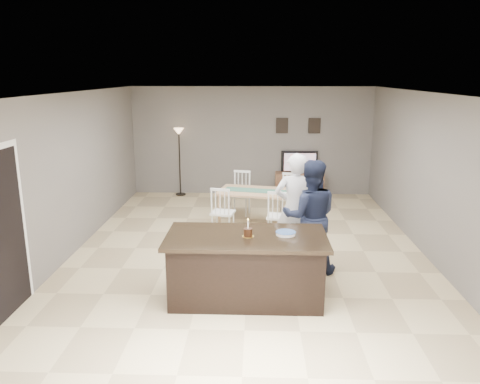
{
  "coord_description": "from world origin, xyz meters",
  "views": [
    {
      "loc": [
        0.13,
        -7.7,
        2.99
      ],
      "look_at": [
        -0.14,
        -0.3,
        1.12
      ],
      "focal_mm": 35.0,
      "sensor_mm": 36.0,
      "label": 1
    }
  ],
  "objects_px": {
    "television": "(300,162)",
    "plate_stack": "(286,233)",
    "woman": "(295,208)",
    "floor_lamp": "(179,144)",
    "kitchen_island": "(246,267)",
    "man": "(310,217)",
    "birthday_cake": "(248,232)",
    "tv_console": "(299,184)",
    "dining_table": "(258,197)"
  },
  "relations": [
    {
      "from": "television",
      "to": "kitchen_island",
      "type": "bearing_deg",
      "value": 77.99
    },
    {
      "from": "woman",
      "to": "floor_lamp",
      "type": "height_order",
      "value": "woman"
    },
    {
      "from": "man",
      "to": "floor_lamp",
      "type": "distance_m",
      "value": 5.41
    },
    {
      "from": "television",
      "to": "floor_lamp",
      "type": "relative_size",
      "value": 0.54
    },
    {
      "from": "man",
      "to": "plate_stack",
      "type": "relative_size",
      "value": 6.54
    },
    {
      "from": "television",
      "to": "birthday_cake",
      "type": "height_order",
      "value": "birthday_cake"
    },
    {
      "from": "kitchen_island",
      "to": "woman",
      "type": "height_order",
      "value": "woman"
    },
    {
      "from": "television",
      "to": "birthday_cake",
      "type": "relative_size",
      "value": 3.69
    },
    {
      "from": "plate_stack",
      "to": "television",
      "type": "bearing_deg",
      "value": 83.12
    },
    {
      "from": "plate_stack",
      "to": "dining_table",
      "type": "bearing_deg",
      "value": 96.73
    },
    {
      "from": "television",
      "to": "birthday_cake",
      "type": "xyz_separation_m",
      "value": [
        -1.18,
        -5.68,
        0.1
      ]
    },
    {
      "from": "television",
      "to": "dining_table",
      "type": "distance_m",
      "value": 2.72
    },
    {
      "from": "plate_stack",
      "to": "man",
      "type": "bearing_deg",
      "value": 64.85
    },
    {
      "from": "television",
      "to": "plate_stack",
      "type": "bearing_deg",
      "value": 83.12
    },
    {
      "from": "kitchen_island",
      "to": "television",
      "type": "relative_size",
      "value": 2.35
    },
    {
      "from": "kitchen_island",
      "to": "woman",
      "type": "relative_size",
      "value": 1.2
    },
    {
      "from": "man",
      "to": "woman",
      "type": "bearing_deg",
      "value": -62.01
    },
    {
      "from": "tv_console",
      "to": "floor_lamp",
      "type": "xyz_separation_m",
      "value": [
        -3.0,
        0.02,
        1.02
      ]
    },
    {
      "from": "floor_lamp",
      "to": "man",
      "type": "bearing_deg",
      "value": -59.28
    },
    {
      "from": "television",
      "to": "plate_stack",
      "type": "distance_m",
      "value": 5.63
    },
    {
      "from": "kitchen_island",
      "to": "floor_lamp",
      "type": "bearing_deg",
      "value": 107.89
    },
    {
      "from": "tv_console",
      "to": "woman",
      "type": "xyz_separation_m",
      "value": [
        -0.45,
        -4.22,
        0.6
      ]
    },
    {
      "from": "kitchen_island",
      "to": "floor_lamp",
      "type": "distance_m",
      "value": 5.94
    },
    {
      "from": "tv_console",
      "to": "television",
      "type": "xyz_separation_m",
      "value": [
        0.0,
        0.07,
        0.56
      ]
    },
    {
      "from": "tv_console",
      "to": "television",
      "type": "distance_m",
      "value": 0.57
    },
    {
      "from": "woman",
      "to": "dining_table",
      "type": "distance_m",
      "value": 1.9
    },
    {
      "from": "dining_table",
      "to": "birthday_cake",
      "type": "bearing_deg",
      "value": -80.64
    },
    {
      "from": "birthday_cake",
      "to": "floor_lamp",
      "type": "xyz_separation_m",
      "value": [
        -1.83,
        5.63,
        0.36
      ]
    },
    {
      "from": "kitchen_island",
      "to": "tv_console",
      "type": "height_order",
      "value": "kitchen_island"
    },
    {
      "from": "dining_table",
      "to": "floor_lamp",
      "type": "bearing_deg",
      "value": 140.59
    },
    {
      "from": "plate_stack",
      "to": "floor_lamp",
      "type": "height_order",
      "value": "floor_lamp"
    },
    {
      "from": "tv_console",
      "to": "plate_stack",
      "type": "relative_size",
      "value": 4.46
    },
    {
      "from": "kitchen_island",
      "to": "man",
      "type": "height_order",
      "value": "man"
    },
    {
      "from": "woman",
      "to": "floor_lamp",
      "type": "xyz_separation_m",
      "value": [
        -2.56,
        4.24,
        0.42
      ]
    },
    {
      "from": "woman",
      "to": "plate_stack",
      "type": "bearing_deg",
      "value": 77.67
    },
    {
      "from": "kitchen_island",
      "to": "tv_console",
      "type": "distance_m",
      "value": 5.7
    },
    {
      "from": "woman",
      "to": "birthday_cake",
      "type": "distance_m",
      "value": 1.57
    },
    {
      "from": "woman",
      "to": "man",
      "type": "relative_size",
      "value": 1.02
    },
    {
      "from": "woman",
      "to": "man",
      "type": "xyz_separation_m",
      "value": [
        0.2,
        -0.4,
        -0.02
      ]
    },
    {
      "from": "television",
      "to": "plate_stack",
      "type": "height_order",
      "value": "television"
    },
    {
      "from": "kitchen_island",
      "to": "floor_lamp",
      "type": "xyz_separation_m",
      "value": [
        -1.8,
        5.59,
        0.86
      ]
    },
    {
      "from": "kitchen_island",
      "to": "woman",
      "type": "bearing_deg",
      "value": 60.94
    },
    {
      "from": "man",
      "to": "tv_console",
      "type": "bearing_deg",
      "value": -91.83
    },
    {
      "from": "dining_table",
      "to": "tv_console",
      "type": "bearing_deg",
      "value": 78.78
    },
    {
      "from": "television",
      "to": "floor_lamp",
      "type": "bearing_deg",
      "value": 0.95
    },
    {
      "from": "birthday_cake",
      "to": "floor_lamp",
      "type": "height_order",
      "value": "floor_lamp"
    },
    {
      "from": "television",
      "to": "tv_console",
      "type": "bearing_deg",
      "value": 90.0
    },
    {
      "from": "woman",
      "to": "floor_lamp",
      "type": "bearing_deg",
      "value": -61.46
    },
    {
      "from": "man",
      "to": "dining_table",
      "type": "distance_m",
      "value": 2.34
    },
    {
      "from": "kitchen_island",
      "to": "television",
      "type": "bearing_deg",
      "value": 77.99
    }
  ]
}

